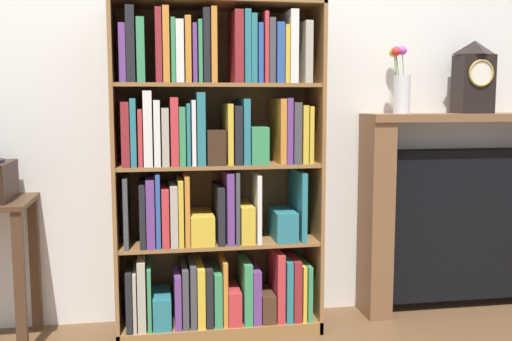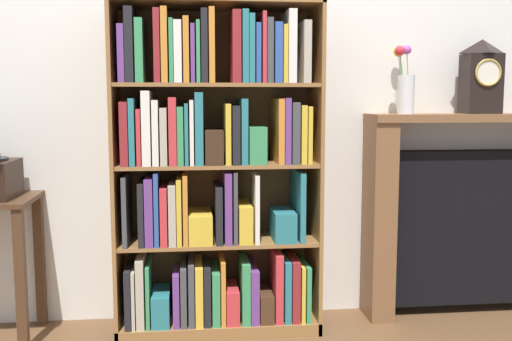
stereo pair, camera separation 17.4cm
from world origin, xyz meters
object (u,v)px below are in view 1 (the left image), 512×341
Objects in this scene: bookshelf at (215,180)px; mantel_clock at (474,77)px; fireplace_mantel at (468,213)px; flower_vase at (401,85)px.

bookshelf is 1.45m from mantel_clock.
bookshelf is at bearing -176.26° from fireplace_mantel.
fireplace_mantel is at bearing 3.74° from bookshelf.
flower_vase is at bearing -177.90° from fireplace_mantel.
mantel_clock is at bearing 2.80° from bookshelf.
flower_vase is at bearing 178.78° from mantel_clock.
fireplace_mantel is 0.80m from flower_vase.
mantel_clock is 1.09× the size of flower_vase.
bookshelf is at bearing -177.20° from mantel_clock.
fireplace_mantel is at bearing 2.10° from flower_vase.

